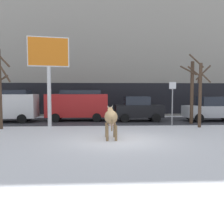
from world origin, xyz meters
TOP-DOWN VIEW (x-y plane):
  - ground_plane at (0.00, 0.00)m, footprint 120.00×120.00m
  - road_strip at (0.00, 7.85)m, footprint 60.00×5.60m
  - building_facade at (0.00, 14.96)m, footprint 44.00×6.10m
  - cow_tan at (-0.31, 0.46)m, footprint 0.60×1.89m
  - billboard at (-3.95, 4.87)m, footprint 2.51×0.68m
  - car_white_van at (-7.69, 7.64)m, footprint 4.61×2.15m
  - car_red_van at (-2.48, 8.24)m, footprint 4.61×2.15m
  - car_black_hatchback at (2.10, 7.67)m, footprint 3.51×1.94m
  - car_silver_sedan at (7.66, 7.38)m, footprint 4.21×2.01m
  - pedestrian_near_billboard at (-3.32, 11.05)m, footprint 0.36×0.24m
  - bare_tree_left_lot at (5.37, 4.05)m, footprint 0.93×1.26m
  - bare_tree_right_lot at (-6.64, 3.98)m, footprint 1.32×1.25m
  - bare_tree_far_back at (5.54, 5.90)m, footprint 1.50×1.29m
  - street_sign at (3.89, 4.95)m, footprint 0.44×0.08m

SIDE VIEW (x-z plane):
  - ground_plane at x=0.00m, z-range 0.00..0.00m
  - road_strip at x=0.00m, z-range 0.00..0.01m
  - pedestrian_near_billboard at x=-3.32m, z-range 0.01..1.74m
  - car_silver_sedan at x=7.66m, z-range -0.01..1.83m
  - car_black_hatchback at x=2.10m, z-range 0.00..1.86m
  - cow_tan at x=-0.31m, z-range 0.22..1.76m
  - car_white_van at x=-7.69m, z-range 0.08..2.40m
  - car_red_van at x=-2.48m, z-range 0.08..2.40m
  - street_sign at x=3.89m, z-range 0.26..3.08m
  - bare_tree_left_lot at x=5.37m, z-range 0.13..4.06m
  - bare_tree_far_back at x=5.54m, z-range 0.09..4.78m
  - bare_tree_right_lot at x=-6.64m, z-range 0.21..4.93m
  - billboard at x=-3.95m, z-range 1.53..7.09m
  - building_facade at x=0.00m, z-range -0.02..12.98m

